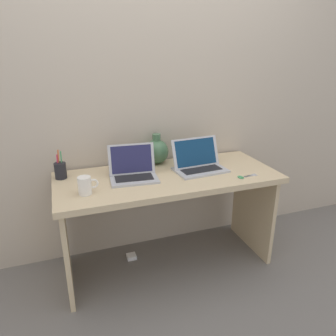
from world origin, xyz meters
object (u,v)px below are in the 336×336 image
at_px(laptop_left, 133,169).
at_px(pen_cup, 60,170).
at_px(scissors, 244,177).
at_px(power_brick, 131,257).
at_px(laptop_right, 198,162).
at_px(green_vase, 157,151).
at_px(coffee_mug, 85,185).

relative_size(laptop_left, pen_cup, 1.70).
xyz_separation_m(scissors, power_brick, (-0.72, 0.35, -0.71)).
relative_size(laptop_right, scissors, 2.51).
bearing_deg(green_vase, scissors, -44.64).
distance_m(laptop_left, pen_cup, 0.48).
bearing_deg(laptop_right, pen_cup, 170.82).
distance_m(coffee_mug, scissors, 1.03).
bearing_deg(coffee_mug, laptop_left, 26.22).
bearing_deg(power_brick, green_vase, 23.92).
relative_size(laptop_left, coffee_mug, 2.71).
relative_size(laptop_left, scissors, 2.21).
distance_m(laptop_right, green_vase, 0.33).
bearing_deg(pen_cup, laptop_left, -17.92).
height_order(green_vase, pen_cup, green_vase).
bearing_deg(scissors, laptop_left, 161.19).
bearing_deg(coffee_mug, scissors, -4.46).
height_order(laptop_right, coffee_mug, laptop_right).
xyz_separation_m(laptop_left, power_brick, (-0.01, 0.11, -0.76)).
height_order(coffee_mug, scissors, coffee_mug).
bearing_deg(laptop_left, green_vase, 43.43).
height_order(pen_cup, power_brick, pen_cup).
xyz_separation_m(green_vase, power_brick, (-0.25, -0.11, -0.80)).
bearing_deg(pen_cup, coffee_mug, -67.08).
relative_size(laptop_left, green_vase, 1.45).
xyz_separation_m(green_vase, coffee_mug, (-0.56, -0.38, -0.04)).
relative_size(pen_cup, power_brick, 2.74).
height_order(laptop_right, scissors, laptop_right).
xyz_separation_m(laptop_left, green_vase, (0.24, 0.22, 0.04)).
height_order(laptop_left, laptop_right, same).
height_order(laptop_left, pen_cup, laptop_left).
bearing_deg(green_vase, laptop_right, -43.70).
distance_m(laptop_left, power_brick, 0.77).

